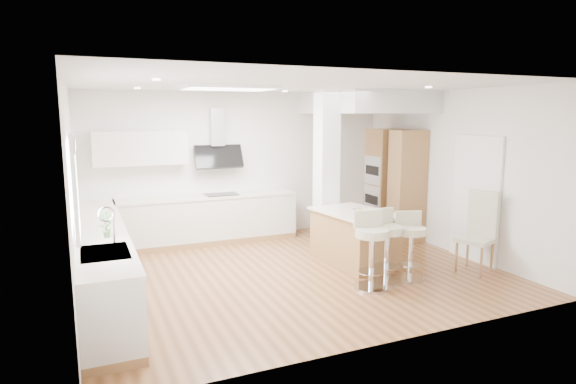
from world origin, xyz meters
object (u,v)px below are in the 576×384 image
dining_chair (479,228)px  bar_stool_c (410,242)px  bar_stool_a (371,246)px  peninsula (355,237)px  bar_stool_b (386,242)px

dining_chair → bar_stool_c: bearing=153.5°
bar_stool_a → bar_stool_c: size_ratio=1.09×
bar_stool_a → dining_chair: bearing=13.3°
bar_stool_a → peninsula: bearing=83.1°
bar_stool_a → dining_chair: (1.94, 0.00, 0.06)m
peninsula → bar_stool_c: bar_stool_c is taller
bar_stool_b → bar_stool_c: 0.41m
bar_stool_c → dining_chair: dining_chair is taller
bar_stool_c → dining_chair: (1.20, -0.10, 0.11)m
bar_stool_b → dining_chair: size_ratio=0.85×
peninsula → dining_chair: dining_chair is taller
bar_stool_b → peninsula: bearing=85.3°
dining_chair → bar_stool_a: bearing=158.3°
peninsula → bar_stool_b: size_ratio=1.43×
peninsula → bar_stool_c: size_ratio=1.53×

